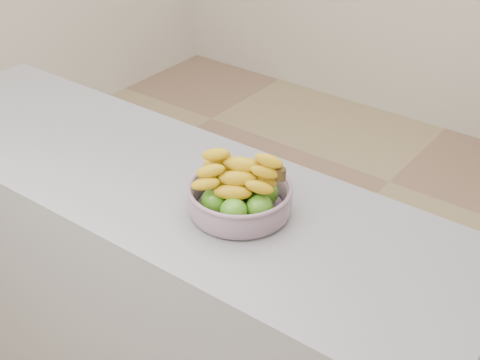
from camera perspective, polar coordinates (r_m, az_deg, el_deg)
The scene contains 3 objects.
ground at distance 2.80m, azimuth 1.19°, elevation -10.98°, with size 4.00×4.00×0.00m, color tan.
counter at distance 2.22m, azimuth -6.42°, elevation -9.50°, with size 2.00×0.60×0.90m, color gray.
fruit_bowl at distance 1.75m, azimuth -0.01°, elevation -1.31°, with size 0.28×0.28×0.17m.
Camera 1 is at (1.19, -1.66, 1.92)m, focal length 50.00 mm.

